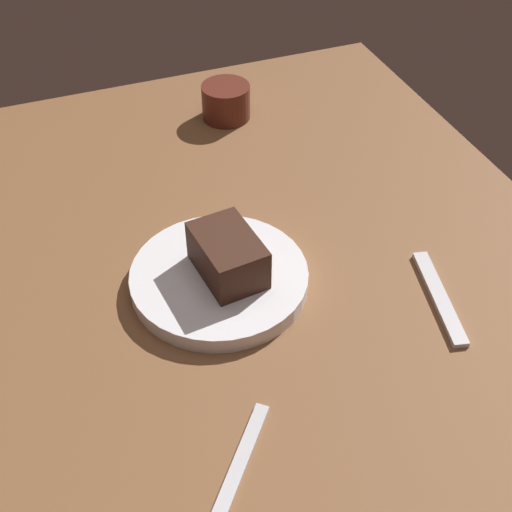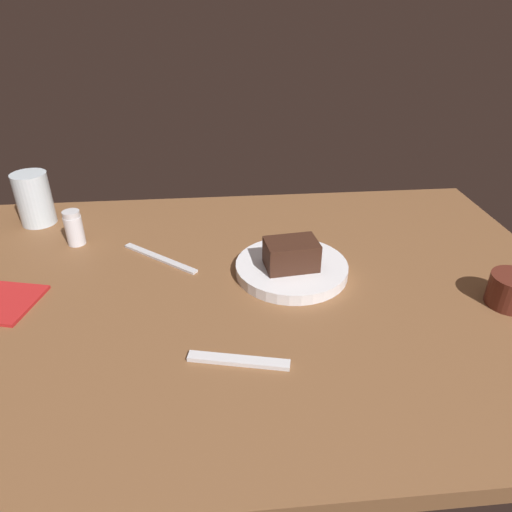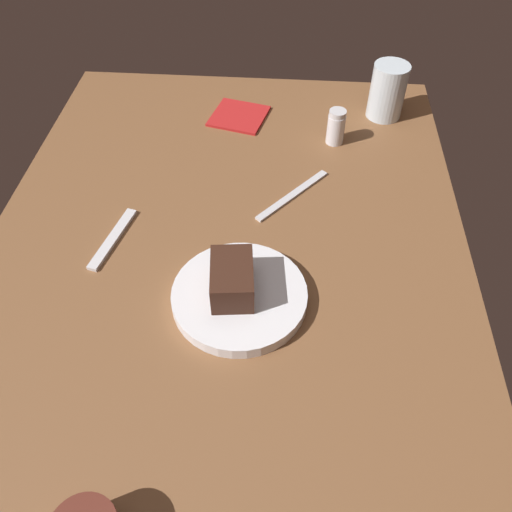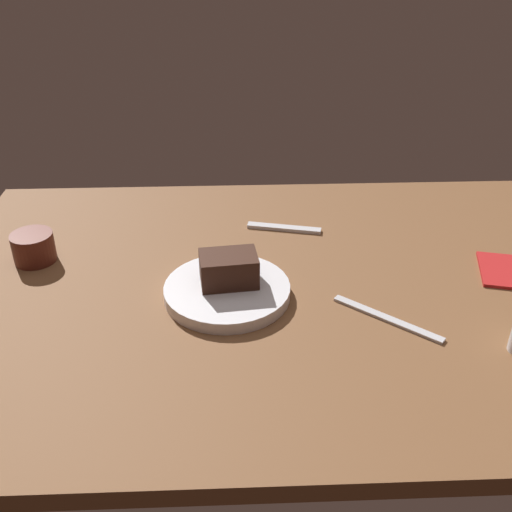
% 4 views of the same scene
% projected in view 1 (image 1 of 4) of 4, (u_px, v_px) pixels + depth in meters
% --- Properties ---
extents(dining_table, '(1.20, 0.84, 0.03)m').
position_uv_depth(dining_table, '(274.00, 336.00, 0.79)').
color(dining_table, brown).
rests_on(dining_table, ground).
extents(dessert_plate, '(0.21, 0.21, 0.02)m').
position_uv_depth(dessert_plate, '(219.00, 278.00, 0.82)').
color(dessert_plate, silver).
rests_on(dessert_plate, dining_table).
extents(chocolate_cake_slice, '(0.10, 0.07, 0.05)m').
position_uv_depth(chocolate_cake_slice, '(228.00, 255.00, 0.79)').
color(chocolate_cake_slice, '#381E14').
rests_on(chocolate_cake_slice, dessert_plate).
extents(coffee_cup, '(0.08, 0.08, 0.06)m').
position_uv_depth(coffee_cup, '(226.00, 102.00, 1.08)').
color(coffee_cup, '#562319').
rests_on(coffee_cup, dining_table).
extents(dessert_spoon, '(0.15, 0.05, 0.01)m').
position_uv_depth(dessert_spoon, '(439.00, 297.00, 0.81)').
color(dessert_spoon, silver).
rests_on(dessert_spoon, dining_table).
extents(butter_knife, '(0.15, 0.13, 0.01)m').
position_uv_depth(butter_knife, '(230.00, 488.00, 0.63)').
color(butter_knife, silver).
rests_on(butter_knife, dining_table).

